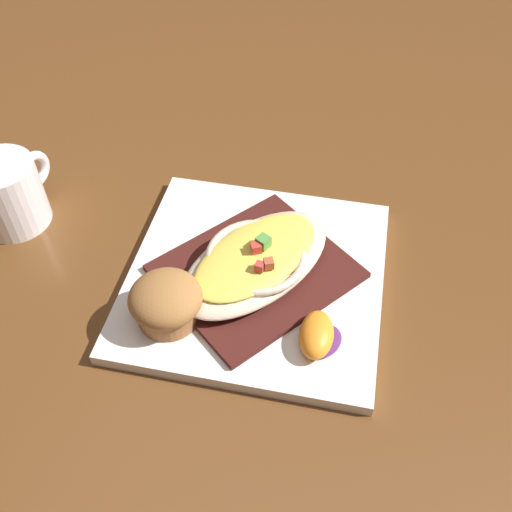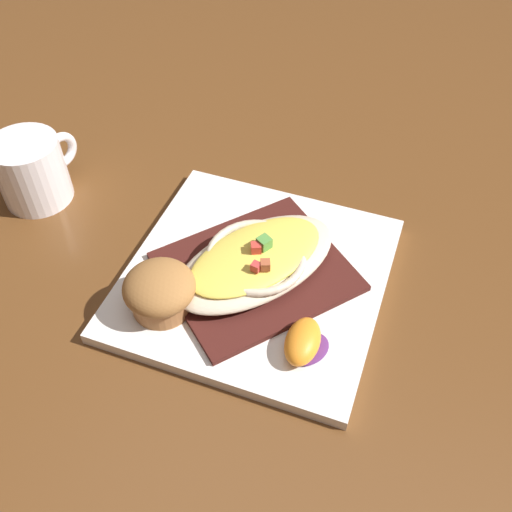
{
  "view_description": "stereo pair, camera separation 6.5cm",
  "coord_description": "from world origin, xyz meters",
  "px_view_note": "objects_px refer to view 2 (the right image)",
  "views": [
    {
      "loc": [
        0.1,
        -0.43,
        0.53
      ],
      "look_at": [
        0.0,
        0.0,
        0.05
      ],
      "focal_mm": 40.66,
      "sensor_mm": 36.0,
      "label": 1
    },
    {
      "loc": [
        0.16,
        -0.41,
        0.53
      ],
      "look_at": [
        0.0,
        0.0,
        0.05
      ],
      "focal_mm": 40.66,
      "sensor_mm": 36.0,
      "label": 2
    }
  ],
  "objects_px": {
    "muffin": "(160,291)",
    "orange_garnish": "(303,343)",
    "coffee_mug": "(33,173)",
    "square_plate": "(256,277)",
    "gratin_dish": "(256,260)"
  },
  "relations": [
    {
      "from": "square_plate",
      "to": "coffee_mug",
      "type": "distance_m",
      "value": 0.33
    },
    {
      "from": "coffee_mug",
      "to": "muffin",
      "type": "bearing_deg",
      "value": -25.35
    },
    {
      "from": "square_plate",
      "to": "muffin",
      "type": "height_order",
      "value": "muffin"
    },
    {
      "from": "orange_garnish",
      "to": "coffee_mug",
      "type": "xyz_separation_m",
      "value": [
        -0.41,
        0.11,
        0.01
      ]
    },
    {
      "from": "square_plate",
      "to": "orange_garnish",
      "type": "bearing_deg",
      "value": -43.51
    },
    {
      "from": "muffin",
      "to": "orange_garnish",
      "type": "distance_m",
      "value": 0.16
    },
    {
      "from": "muffin",
      "to": "orange_garnish",
      "type": "height_order",
      "value": "muffin"
    },
    {
      "from": "muffin",
      "to": "coffee_mug",
      "type": "relative_size",
      "value": 0.66
    },
    {
      "from": "muffin",
      "to": "coffee_mug",
      "type": "distance_m",
      "value": 0.27
    },
    {
      "from": "gratin_dish",
      "to": "coffee_mug",
      "type": "height_order",
      "value": "coffee_mug"
    },
    {
      "from": "square_plate",
      "to": "coffee_mug",
      "type": "relative_size",
      "value": 2.43
    },
    {
      "from": "gratin_dish",
      "to": "coffee_mug",
      "type": "xyz_separation_m",
      "value": [
        -0.33,
        0.04,
        -0.0
      ]
    },
    {
      "from": "square_plate",
      "to": "gratin_dish",
      "type": "distance_m",
      "value": 0.03
    },
    {
      "from": "square_plate",
      "to": "muffin",
      "type": "xyz_separation_m",
      "value": [
        -0.08,
        -0.08,
        0.03
      ]
    },
    {
      "from": "square_plate",
      "to": "muffin",
      "type": "distance_m",
      "value": 0.12
    }
  ]
}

